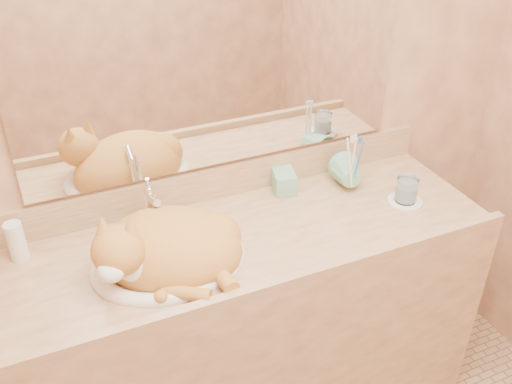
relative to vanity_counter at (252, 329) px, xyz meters
name	(u,v)px	position (x,y,z in m)	size (l,w,h in m)	color
wall_back	(217,90)	(0.00, 0.28, 0.82)	(2.40, 0.02, 2.50)	#966244
vanity_counter	(252,329)	(0.00, 0.00, 0.00)	(1.60, 0.55, 0.85)	#8E633F
mirror	(217,49)	(0.00, 0.26, 0.97)	(1.30, 0.02, 0.80)	white
sink_basin	(167,243)	(-0.28, -0.02, 0.50)	(0.46, 0.39, 0.15)	white
faucet	(151,207)	(-0.28, 0.16, 0.51)	(0.05, 0.13, 0.18)	silver
cat	(164,247)	(-0.30, -0.04, 0.50)	(0.44, 0.36, 0.24)	#B06C28
soap_dispenser	(287,177)	(0.20, 0.15, 0.51)	(0.08, 0.08, 0.17)	#71B596
toothbrush_cup	(352,181)	(0.43, 0.08, 0.48)	(0.12, 0.12, 0.11)	#71B596
toothbrushes	(354,160)	(0.43, 0.08, 0.56)	(0.04, 0.04, 0.24)	white
saucer	(405,202)	(0.57, -0.04, 0.43)	(0.12, 0.12, 0.01)	white
water_glass	(407,190)	(0.57, -0.04, 0.48)	(0.07, 0.07, 0.09)	silver
lotion_bottle	(16,242)	(-0.70, 0.18, 0.49)	(0.05, 0.05, 0.13)	white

